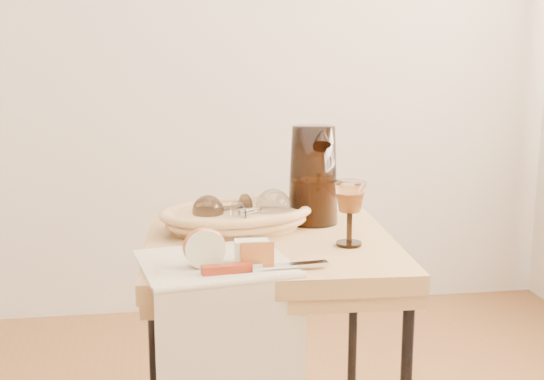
{
  "coord_description": "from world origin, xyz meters",
  "views": [
    {
      "loc": [
        0.11,
        -1.21,
        1.17
      ],
      "look_at": [
        0.35,
        0.33,
        0.83
      ],
      "focal_mm": 48.07,
      "sensor_mm": 36.0,
      "label": 1
    }
  ],
  "objects": [
    {
      "name": "wine_goblet",
      "position": [
        0.52,
        0.28,
        0.79
      ],
      "size": [
        0.07,
        0.07,
        0.15
      ],
      "primitive_type": null,
      "rotation": [
        0.0,
        0.0,
        -0.06
      ],
      "color": "white",
      "rests_on": "side_table"
    },
    {
      "name": "apple_wedge",
      "position": [
        0.29,
        0.18,
        0.74
      ],
      "size": [
        0.07,
        0.04,
        0.05
      ],
      "primitive_type": "cube",
      "rotation": [
        0.0,
        0.0,
        -0.04
      ],
      "color": "#F0EBBD",
      "rests_on": "tea_towel"
    },
    {
      "name": "table_knife",
      "position": [
        0.3,
        0.13,
        0.73
      ],
      "size": [
        0.25,
        0.05,
        0.02
      ],
      "primitive_type": null,
      "rotation": [
        0.0,
        0.0,
        0.1
      ],
      "color": "silver",
      "rests_on": "tea_towel"
    },
    {
      "name": "goblet_lying_a",
      "position": [
        0.26,
        0.47,
        0.76
      ],
      "size": [
        0.14,
        0.12,
        0.08
      ],
      "primitive_type": null,
      "rotation": [
        0.0,
        0.0,
        3.59
      ],
      "color": "brown",
      "rests_on": "bread_basket"
    },
    {
      "name": "goblet_lying_b",
      "position": [
        0.34,
        0.43,
        0.77
      ],
      "size": [
        0.16,
        0.14,
        0.08
      ],
      "primitive_type": null,
      "rotation": [
        0.0,
        0.0,
        0.54
      ],
      "color": "white",
      "rests_on": "bread_basket"
    },
    {
      "name": "apple_half",
      "position": [
        0.19,
        0.17,
        0.76
      ],
      "size": [
        0.09,
        0.05,
        0.08
      ],
      "primitive_type": "ellipsoid",
      "rotation": [
        0.0,
        0.0,
        0.06
      ],
      "color": "red",
      "rests_on": "tea_towel"
    },
    {
      "name": "tea_towel",
      "position": [
        0.21,
        0.19,
        0.72
      ],
      "size": [
        0.33,
        0.31,
        0.01
      ],
      "primitive_type": "cube",
      "rotation": [
        0.0,
        0.0,
        0.17
      ],
      "color": "beige",
      "rests_on": "side_table"
    },
    {
      "name": "pitcher",
      "position": [
        0.48,
        0.49,
        0.83
      ],
      "size": [
        0.21,
        0.27,
        0.28
      ],
      "primitive_type": null,
      "rotation": [
        0.0,
        0.0,
        -0.19
      ],
      "color": "black",
      "rests_on": "side_table"
    },
    {
      "name": "bread_basket",
      "position": [
        0.29,
        0.45,
        0.74
      ],
      "size": [
        0.36,
        0.28,
        0.05
      ],
      "primitive_type": null,
      "rotation": [
        0.0,
        0.0,
        0.19
      ],
      "color": "#A67D54",
      "rests_on": "side_table"
    }
  ]
}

